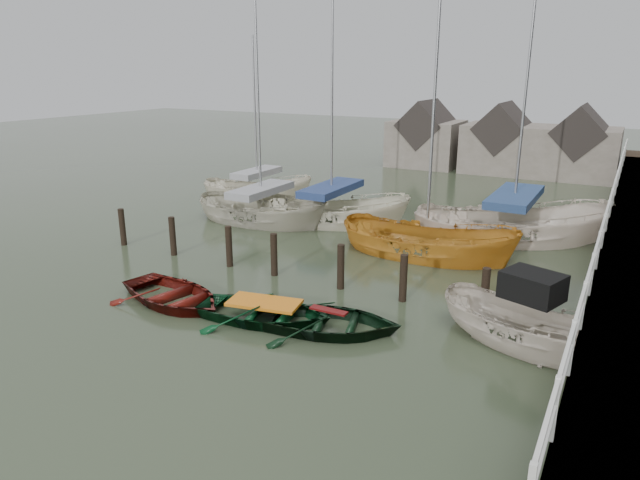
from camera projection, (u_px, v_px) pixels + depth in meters
The scene contains 12 objects.
ground at pixel (251, 317), 15.39m from camera, with size 120.00×120.00×0.00m, color #2A3522.
mooring_pilings at pixel (276, 261), 18.27m from camera, with size 13.72×0.22×1.80m.
far_sheds at pixel (499, 142), 36.24m from camera, with size 14.00×4.08×4.39m.
rowboat_red at pixel (174, 303), 16.27m from camera, with size 2.66×3.72×0.77m, color #51100B.
rowboat_green at pixel (265, 320), 15.17m from camera, with size 2.61×3.66×0.76m, color black.
rowboat_dkgreen at pixel (329, 331), 14.57m from camera, with size 2.64×3.70×0.77m, color black.
motorboat at pixel (525, 344), 13.69m from camera, with size 4.86×3.11×2.71m.
sailboat_a at pixel (262, 221), 24.63m from camera, with size 6.33×2.55×10.32m.
sailboat_b at pixel (331, 222), 24.50m from camera, with size 7.13×4.32×11.03m.
sailboat_c at pixel (426, 255), 20.37m from camera, with size 6.55×2.56×10.68m.
sailboat_d at pixel (511, 239), 22.16m from camera, with size 8.07×5.73×13.48m.
sailboat_e at pixel (258, 197), 29.36m from camera, with size 5.96×4.22×9.01m.
Camera 1 is at (8.46, -11.46, 6.46)m, focal length 32.00 mm.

